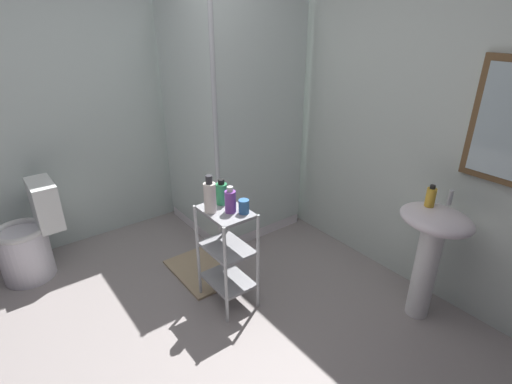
# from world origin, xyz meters

# --- Properties ---
(ground_plane) EXTENTS (4.20, 4.20, 0.02)m
(ground_plane) POSITION_xyz_m (0.00, 0.00, -0.01)
(ground_plane) COLOR gray
(wall_back) EXTENTS (4.20, 0.14, 2.50)m
(wall_back) POSITION_xyz_m (0.01, 1.85, 1.25)
(wall_back) COLOR silver
(wall_back) RESTS_ON ground_plane
(wall_left) EXTENTS (0.10, 4.20, 2.50)m
(wall_left) POSITION_xyz_m (-1.85, 0.00, 1.25)
(wall_left) COLOR silver
(wall_left) RESTS_ON ground_plane
(shower_stall) EXTENTS (0.92, 0.92, 2.00)m
(shower_stall) POSITION_xyz_m (-1.20, 1.19, 0.46)
(shower_stall) COLOR white
(shower_stall) RESTS_ON ground_plane
(pedestal_sink) EXTENTS (0.46, 0.37, 0.81)m
(pedestal_sink) POSITION_xyz_m (0.61, 1.52, 0.58)
(pedestal_sink) COLOR white
(pedestal_sink) RESTS_ON ground_plane
(sink_faucet) EXTENTS (0.03, 0.03, 0.10)m
(sink_faucet) POSITION_xyz_m (0.61, 1.64, 0.86)
(sink_faucet) COLOR silver
(sink_faucet) RESTS_ON pedestal_sink
(toilet) EXTENTS (0.37, 0.49, 0.76)m
(toilet) POSITION_xyz_m (-1.48, -0.49, 0.31)
(toilet) COLOR white
(toilet) RESTS_ON ground_plane
(storage_cart) EXTENTS (0.38, 0.28, 0.74)m
(storage_cart) POSITION_xyz_m (-0.29, 0.55, 0.44)
(storage_cart) COLOR silver
(storage_cart) RESTS_ON ground_plane
(hand_soap_bottle) EXTENTS (0.06, 0.06, 0.14)m
(hand_soap_bottle) POSITION_xyz_m (0.55, 1.52, 0.87)
(hand_soap_bottle) COLOR gold
(hand_soap_bottle) RESTS_ON pedestal_sink
(lotion_bottle_white) EXTENTS (0.08, 0.08, 0.25)m
(lotion_bottle_white) POSITION_xyz_m (-0.33, 0.46, 0.85)
(lotion_bottle_white) COLOR white
(lotion_bottle_white) RESTS_ON storage_cart
(conditioner_bottle_purple) EXTENTS (0.07, 0.07, 0.18)m
(conditioner_bottle_purple) POSITION_xyz_m (-0.25, 0.56, 0.82)
(conditioner_bottle_purple) COLOR purple
(conditioner_bottle_purple) RESTS_ON storage_cart
(body_wash_bottle_green) EXTENTS (0.08, 0.08, 0.18)m
(body_wash_bottle_green) POSITION_xyz_m (-0.39, 0.58, 0.82)
(body_wash_bottle_green) COLOR #2C8C54
(body_wash_bottle_green) RESTS_ON storage_cart
(rinse_cup) EXTENTS (0.07, 0.07, 0.09)m
(rinse_cup) POSITION_xyz_m (-0.19, 0.62, 0.79)
(rinse_cup) COLOR #3870B2
(rinse_cup) RESTS_ON storage_cart
(bath_mat) EXTENTS (0.60, 0.40, 0.02)m
(bath_mat) POSITION_xyz_m (-0.71, 0.56, 0.01)
(bath_mat) COLOR tan
(bath_mat) RESTS_ON ground_plane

